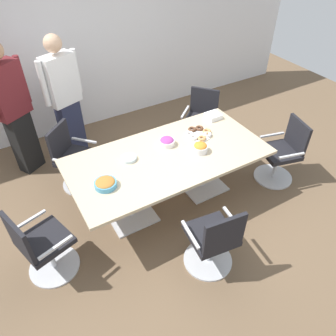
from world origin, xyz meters
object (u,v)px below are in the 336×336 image
at_px(conference_table, 168,163).
at_px(napkin_pile, 213,116).
at_px(office_chair_0, 42,247).
at_px(snack_bowl_pretzels, 105,183).
at_px(office_chair_1, 213,241).
at_px(office_chair_4, 74,160).
at_px(office_chair_3, 201,123).
at_px(snack_bowl_chips_orange, 200,147).
at_px(office_chair_2, 282,154).
at_px(person_standing_1, 65,97).
at_px(person_standing_0, 13,109).
at_px(snack_bowl_candy_mix, 167,141).
at_px(donut_platter, 199,134).
at_px(plate_stack, 129,158).

relative_size(conference_table, napkin_pile, 12.64).
bearing_deg(office_chair_0, snack_bowl_pretzels, 83.67).
xyz_separation_m(office_chair_1, office_chair_4, (-0.82, 2.03, 0.00)).
height_order(office_chair_3, snack_bowl_chips_orange, office_chair_3).
relative_size(conference_table, office_chair_1, 2.64).
xyz_separation_m(office_chair_2, snack_bowl_pretzels, (-2.44, 0.27, 0.39)).
bearing_deg(snack_bowl_chips_orange, office_chair_1, -116.39).
bearing_deg(office_chair_4, person_standing_1, -148.86).
distance_m(person_standing_0, napkin_pile, 2.68).
distance_m(office_chair_1, person_standing_1, 2.89).
bearing_deg(napkin_pile, snack_bowl_candy_mix, -165.83).
bearing_deg(donut_platter, office_chair_2, -29.01).
height_order(office_chair_2, office_chair_3, same).
distance_m(conference_table, plate_stack, 0.49).
distance_m(office_chair_3, plate_stack, 1.71).
relative_size(snack_bowl_pretzels, plate_stack, 1.31).
xyz_separation_m(office_chair_2, plate_stack, (-2.03, 0.56, 0.36)).
bearing_deg(person_standing_0, snack_bowl_candy_mix, 105.72).
relative_size(office_chair_3, plate_stack, 5.00).
xyz_separation_m(office_chair_1, donut_platter, (0.67, 1.27, 0.36)).
distance_m(snack_bowl_pretzels, napkin_pile, 1.90).
distance_m(conference_table, napkin_pile, 1.07).
distance_m(person_standing_1, snack_bowl_chips_orange, 2.11).
relative_size(snack_bowl_candy_mix, plate_stack, 1.06).
distance_m(person_standing_0, person_standing_1, 0.70).
xyz_separation_m(office_chair_0, napkin_pile, (2.62, 0.69, 0.38)).
bearing_deg(office_chair_0, snack_bowl_candy_mix, 88.26).
bearing_deg(napkin_pile, office_chair_4, 164.89).
height_order(office_chair_4, snack_bowl_candy_mix, office_chair_4).
bearing_deg(snack_bowl_pretzels, office_chair_4, 94.10).
relative_size(donut_platter, napkin_pile, 1.78).
height_order(conference_table, donut_platter, donut_platter).
bearing_deg(snack_bowl_candy_mix, napkin_pile, 14.17).
height_order(office_chair_0, plate_stack, office_chair_0).
height_order(office_chair_0, office_chair_2, same).
bearing_deg(office_chair_4, office_chair_3, 134.67).
bearing_deg(office_chair_0, office_chair_4, 132.09).
bearing_deg(conference_table, office_chair_2, -14.08).
height_order(office_chair_3, person_standing_0, person_standing_0).
xyz_separation_m(office_chair_0, office_chair_3, (2.74, 1.12, 0.00)).
bearing_deg(office_chair_0, snack_bowl_chips_orange, 77.34).
bearing_deg(office_chair_1, conference_table, 91.72).
distance_m(office_chair_0, snack_bowl_pretzels, 0.90).
distance_m(conference_table, person_standing_1, 1.85).
bearing_deg(office_chair_1, office_chair_3, 65.69).
bearing_deg(donut_platter, office_chair_0, -168.50).
height_order(person_standing_1, snack_bowl_pretzels, person_standing_1).
distance_m(office_chair_3, napkin_pile, 0.59).
bearing_deg(office_chair_2, conference_table, 90.20).
bearing_deg(office_chair_3, person_standing_1, 25.20).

